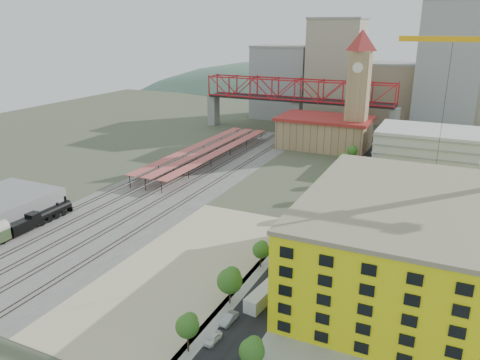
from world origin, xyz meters
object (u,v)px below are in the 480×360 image
at_px(site_trailer_a, 263,295).
at_px(site_trailer_b, 289,262).
at_px(clock_tower, 359,81).
at_px(site_trailer_d, 310,235).
at_px(construction_building, 424,246).
at_px(site_trailer_c, 293,257).
at_px(car_0, 213,339).
at_px(locomotive, 43,216).

height_order(site_trailer_a, site_trailer_b, site_trailer_b).
bearing_deg(site_trailer_a, clock_tower, 101.22).
relative_size(site_trailer_a, site_trailer_d, 1.02).
relative_size(construction_building, site_trailer_b, 4.90).
bearing_deg(clock_tower, site_trailer_c, -85.42).
bearing_deg(site_trailer_d, car_0, -105.59).
bearing_deg(car_0, construction_building, 52.64).
height_order(clock_tower, site_trailer_d, clock_tower).
distance_m(site_trailer_a, site_trailer_b, 14.26).
relative_size(clock_tower, locomotive, 2.48).
relative_size(construction_building, car_0, 12.66).
distance_m(site_trailer_a, site_trailer_c, 16.95).
relative_size(clock_tower, site_trailer_c, 5.13).
distance_m(construction_building, car_0, 43.54).
distance_m(clock_tower, site_trailer_c, 103.94).
distance_m(locomotive, site_trailer_c, 66.40).
xyz_separation_m(locomotive, site_trailer_a, (66.00, -9.67, -0.56)).
relative_size(locomotive, site_trailer_b, 2.03).
bearing_deg(clock_tower, car_0, -87.82).
bearing_deg(site_trailer_d, site_trailer_c, -101.67).
relative_size(locomotive, car_0, 5.25).
height_order(site_trailer_a, site_trailer_c, site_trailer_a).
xyz_separation_m(site_trailer_b, site_trailer_c, (0.00, 2.69, -0.03)).
bearing_deg(car_0, clock_tower, 97.65).
bearing_deg(site_trailer_a, site_trailer_d, 97.30).
bearing_deg(site_trailer_c, site_trailer_d, 71.46).
bearing_deg(construction_building, site_trailer_a, -146.95).
xyz_separation_m(site_trailer_a, site_trailer_c, (0.00, 16.95, -0.01)).
bearing_deg(site_trailer_b, site_trailer_a, -98.08).
relative_size(construction_building, site_trailer_d, 5.03).
xyz_separation_m(locomotive, car_0, (63.00, -24.03, -1.27)).
bearing_deg(car_0, site_trailer_b, 89.48).
distance_m(site_trailer_c, site_trailer_d, 12.48).
xyz_separation_m(construction_building, site_trailer_b, (-26.00, -2.66, -8.00)).
distance_m(locomotive, site_trailer_d, 68.90).
xyz_separation_m(construction_building, site_trailer_c, (-26.00, 0.03, -8.02)).
height_order(site_trailer_b, site_trailer_d, site_trailer_b).
relative_size(site_trailer_a, car_0, 2.56).
relative_size(clock_tower, car_0, 13.01).
height_order(site_trailer_c, car_0, site_trailer_c).
distance_m(locomotive, site_trailer_a, 66.71).
bearing_deg(clock_tower, construction_building, -71.22).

